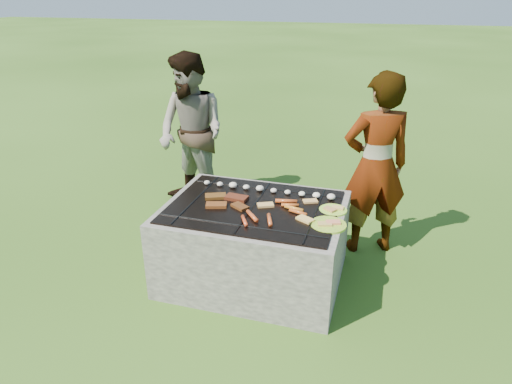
# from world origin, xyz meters

# --- Properties ---
(lawn) EXTENTS (60.00, 60.00, 0.00)m
(lawn) POSITION_xyz_m (0.00, 0.00, 0.00)
(lawn) COLOR #284912
(lawn) RESTS_ON ground
(fire_pit) EXTENTS (1.30, 1.00, 0.62)m
(fire_pit) POSITION_xyz_m (0.00, 0.00, 0.28)
(fire_pit) COLOR gray
(fire_pit) RESTS_ON ground
(mushrooms) EXTENTS (1.06, 0.06, 0.05)m
(mushrooms) POSITION_xyz_m (0.05, 0.27, 0.63)
(mushrooms) COLOR beige
(mushrooms) RESTS_ON fire_pit
(pork_slabs) EXTENTS (0.39, 0.28, 0.02)m
(pork_slabs) POSITION_xyz_m (-0.22, 0.01, 0.62)
(pork_slabs) COLOR brown
(pork_slabs) RESTS_ON fire_pit
(sausages) EXTENTS (0.43, 0.48, 0.03)m
(sausages) POSITION_xyz_m (0.18, -0.08, 0.63)
(sausages) COLOR #C96A21
(sausages) RESTS_ON fire_pit
(bread_on_grate) EXTENTS (0.46, 0.41, 0.02)m
(bread_on_grate) POSITION_xyz_m (0.28, 0.01, 0.62)
(bread_on_grate) COLOR #E2C173
(bread_on_grate) RESTS_ON fire_pit
(plate_far) EXTENTS (0.20, 0.20, 0.03)m
(plate_far) POSITION_xyz_m (0.56, 0.10, 0.61)
(plate_far) COLOR #E4FF3C
(plate_far) RESTS_ON fire_pit
(plate_near) EXTENTS (0.30, 0.30, 0.03)m
(plate_near) POSITION_xyz_m (0.56, -0.13, 0.61)
(plate_near) COLOR #E9F43A
(plate_near) RESTS_ON fire_pit
(cook) EXTENTS (0.65, 0.55, 1.51)m
(cook) POSITION_xyz_m (0.81, 0.70, 0.76)
(cook) COLOR #A09586
(cook) RESTS_ON ground
(bystander) EXTENTS (0.91, 0.83, 1.54)m
(bystander) POSITION_xyz_m (-0.96, 1.07, 0.77)
(bystander) COLOR gray
(bystander) RESTS_ON ground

